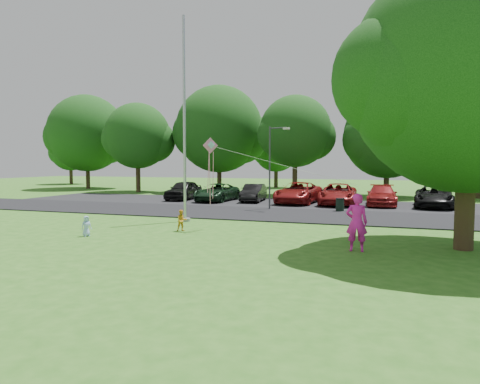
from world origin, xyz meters
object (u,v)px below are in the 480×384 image
(big_tree, at_px, (466,79))
(child_yellow, at_px, (182,220))
(trash_can, at_px, (340,205))
(woman, at_px, (357,222))
(flagpole, at_px, (185,137))
(child_blue, at_px, (86,226))
(kite, at_px, (213,156))
(street_lamp, at_px, (272,160))

(big_tree, distance_m, child_yellow, 11.81)
(child_yellow, bearing_deg, trash_can, 19.53)
(woman, distance_m, child_yellow, 7.56)
(flagpole, relative_size, child_blue, 12.28)
(woman, bearing_deg, child_yellow, -19.81)
(flagpole, height_order, woman, flagpole)
(big_tree, bearing_deg, kite, 172.47)
(street_lamp, relative_size, trash_can, 6.33)
(child_yellow, height_order, kite, kite)
(child_blue, bearing_deg, trash_can, -6.43)
(flagpole, xyz_separation_m, woman, (8.50, -4.68, -3.21))
(flagpole, bearing_deg, kite, -41.63)
(big_tree, distance_m, kite, 9.85)
(child_yellow, bearing_deg, kite, -6.80)
(flagpole, distance_m, kite, 3.26)
(flagpole, distance_m, child_blue, 6.62)
(child_yellow, xyz_separation_m, kite, (1.14, 0.72, 2.76))
(big_tree, relative_size, child_blue, 11.99)
(street_lamp, height_order, big_tree, big_tree)
(street_lamp, relative_size, kite, 0.78)
(street_lamp, bearing_deg, trash_can, 24.33)
(child_yellow, relative_size, child_blue, 1.12)
(street_lamp, relative_size, child_blue, 6.29)
(kite, bearing_deg, street_lamp, 45.71)
(trash_can, distance_m, child_blue, 14.61)
(street_lamp, height_order, kite, street_lamp)
(trash_can, height_order, child_blue, child_blue)
(trash_can, bearing_deg, street_lamp, -176.27)
(flagpole, xyz_separation_m, street_lamp, (2.84, 6.33, -1.09))
(big_tree, bearing_deg, child_blue, -172.44)
(street_lamp, bearing_deg, kite, -72.83)
(trash_can, bearing_deg, woman, -81.89)
(woman, distance_m, kite, 7.06)
(child_yellow, bearing_deg, flagpole, 73.93)
(flagpole, distance_m, woman, 10.21)
(child_blue, bearing_deg, woman, -57.25)
(flagpole, bearing_deg, child_yellow, -66.85)
(flagpole, relative_size, street_lamp, 1.95)
(child_blue, height_order, kite, kite)
(woman, xyz_separation_m, child_yellow, (-7.30, 1.88, -0.50))
(flagpole, xyz_separation_m, trash_can, (6.89, 6.59, -3.76))
(street_lamp, xyz_separation_m, big_tree, (8.95, -9.65, 2.58))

